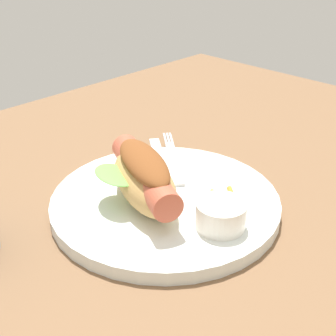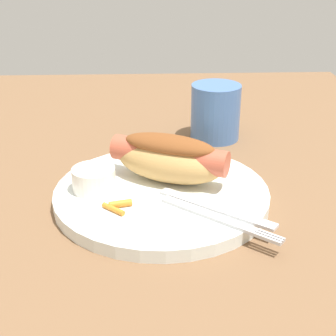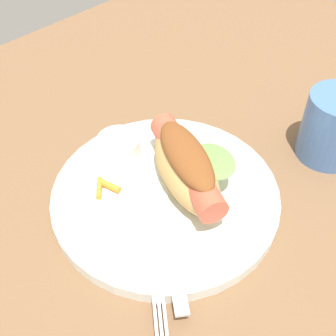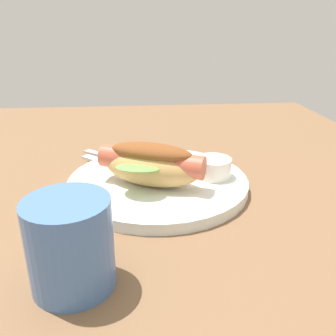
% 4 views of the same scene
% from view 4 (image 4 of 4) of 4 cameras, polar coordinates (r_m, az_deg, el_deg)
% --- Properties ---
extents(ground_plane, '(1.20, 0.90, 0.02)m').
position_cam_4_polar(ground_plane, '(0.53, 0.28, -5.31)').
color(ground_plane, brown).
extents(plate, '(0.27, 0.27, 0.02)m').
position_cam_4_polar(plate, '(0.54, -1.60, -2.35)').
color(plate, white).
rests_on(plate, ground_plane).
extents(hot_dog, '(0.11, 0.15, 0.06)m').
position_cam_4_polar(hot_dog, '(0.51, -2.71, 0.69)').
color(hot_dog, tan).
rests_on(hot_dog, plate).
extents(sauce_ramekin, '(0.05, 0.05, 0.03)m').
position_cam_4_polar(sauce_ramekin, '(0.54, 7.22, 0.07)').
color(sauce_ramekin, white).
rests_on(sauce_ramekin, plate).
extents(fork, '(0.11, 0.13, 0.00)m').
position_cam_4_polar(fork, '(0.61, -7.66, 1.28)').
color(fork, silver).
rests_on(fork, plate).
extents(knife, '(0.10, 0.13, 0.00)m').
position_cam_4_polar(knife, '(0.59, -7.89, 0.49)').
color(knife, silver).
rests_on(knife, plate).
extents(carrot_garnish, '(0.03, 0.04, 0.01)m').
position_cam_4_polar(carrot_garnish, '(0.59, 3.19, 0.81)').
color(carrot_garnish, orange).
rests_on(carrot_garnish, plate).
extents(drinking_cup, '(0.08, 0.08, 0.09)m').
position_cam_4_polar(drinking_cup, '(0.35, -15.22, -11.62)').
color(drinking_cup, '#4770B2').
rests_on(drinking_cup, ground_plane).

